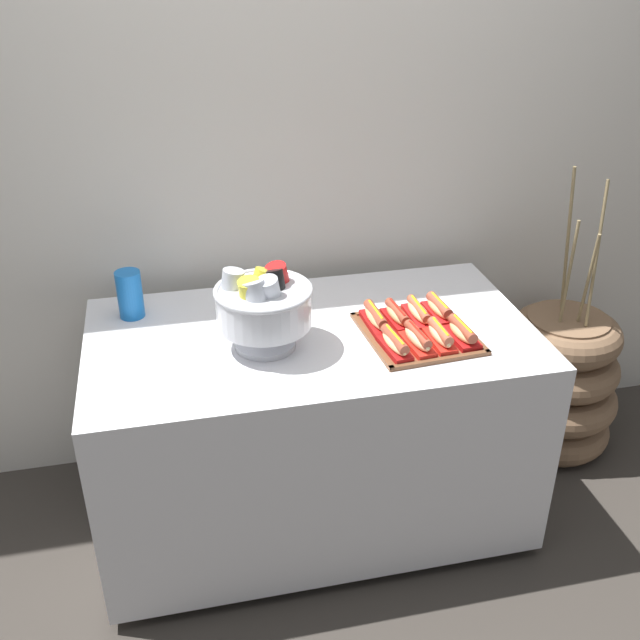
{
  "coord_description": "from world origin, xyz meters",
  "views": [
    {
      "loc": [
        -0.42,
        -2.01,
        1.92
      ],
      "look_at": [
        0.03,
        0.03,
        0.78
      ],
      "focal_mm": 41.26,
      "sensor_mm": 36.0,
      "label": 1
    }
  ],
  "objects_px": {
    "floor_vase": "(557,383)",
    "cup_stack": "(130,294)",
    "buffet_table": "(312,423)",
    "hot_dog_5": "(397,315)",
    "hot_dog_4": "(375,318)",
    "hot_dog_6": "(418,312)",
    "hot_dog_1": "(418,339)",
    "hot_dog_0": "(395,343)",
    "hot_dog_3": "(462,332)",
    "punch_bowl": "(263,304)",
    "serving_tray": "(417,334)",
    "hot_dog_2": "(440,336)",
    "hot_dog_7": "(439,309)"
  },
  "relations": [
    {
      "from": "serving_tray",
      "to": "hot_dog_2",
      "type": "xyz_separation_m",
      "value": [
        0.04,
        -0.08,
        0.03
      ]
    },
    {
      "from": "serving_tray",
      "to": "punch_bowl",
      "type": "bearing_deg",
      "value": 175.53
    },
    {
      "from": "buffet_table",
      "to": "hot_dog_1",
      "type": "height_order",
      "value": "hot_dog_1"
    },
    {
      "from": "hot_dog_4",
      "to": "hot_dog_6",
      "type": "bearing_deg",
      "value": 4.14
    },
    {
      "from": "hot_dog_6",
      "to": "punch_bowl",
      "type": "bearing_deg",
      "value": -174.77
    },
    {
      "from": "punch_bowl",
      "to": "cup_stack",
      "type": "relative_size",
      "value": 1.86
    },
    {
      "from": "hot_dog_6",
      "to": "punch_bowl",
      "type": "height_order",
      "value": "punch_bowl"
    },
    {
      "from": "hot_dog_1",
      "to": "hot_dog_5",
      "type": "xyz_separation_m",
      "value": [
        -0.01,
        0.16,
        -0.0
      ]
    },
    {
      "from": "hot_dog_2",
      "to": "punch_bowl",
      "type": "distance_m",
      "value": 0.55
    },
    {
      "from": "hot_dog_1",
      "to": "hot_dog_7",
      "type": "xyz_separation_m",
      "value": [
        0.14,
        0.18,
        -0.0
      ]
    },
    {
      "from": "hot_dog_6",
      "to": "hot_dog_7",
      "type": "bearing_deg",
      "value": 4.14
    },
    {
      "from": "serving_tray",
      "to": "hot_dog_3",
      "type": "xyz_separation_m",
      "value": [
        0.12,
        -0.07,
        0.03
      ]
    },
    {
      "from": "buffet_table",
      "to": "punch_bowl",
      "type": "distance_m",
      "value": 0.53
    },
    {
      "from": "hot_dog_0",
      "to": "punch_bowl",
      "type": "distance_m",
      "value": 0.41
    },
    {
      "from": "hot_dog_1",
      "to": "hot_dog_7",
      "type": "bearing_deg",
      "value": 51.86
    },
    {
      "from": "hot_dog_0",
      "to": "hot_dog_6",
      "type": "relative_size",
      "value": 0.98
    },
    {
      "from": "buffet_table",
      "to": "cup_stack",
      "type": "bearing_deg",
      "value": 157.21
    },
    {
      "from": "hot_dog_3",
      "to": "hot_dog_6",
      "type": "relative_size",
      "value": 0.91
    },
    {
      "from": "buffet_table",
      "to": "hot_dog_5",
      "type": "relative_size",
      "value": 8.94
    },
    {
      "from": "floor_vase",
      "to": "hot_dog_2",
      "type": "relative_size",
      "value": 7.36
    },
    {
      "from": "buffet_table",
      "to": "hot_dog_6",
      "type": "xyz_separation_m",
      "value": [
        0.36,
        -0.01,
        0.39
      ]
    },
    {
      "from": "floor_vase",
      "to": "punch_bowl",
      "type": "height_order",
      "value": "floor_vase"
    },
    {
      "from": "buffet_table",
      "to": "hot_dog_2",
      "type": "xyz_separation_m",
      "value": [
        0.37,
        -0.17,
        0.4
      ]
    },
    {
      "from": "floor_vase",
      "to": "hot_dog_0",
      "type": "height_order",
      "value": "floor_vase"
    },
    {
      "from": "serving_tray",
      "to": "hot_dog_5",
      "type": "height_order",
      "value": "hot_dog_5"
    },
    {
      "from": "hot_dog_2",
      "to": "hot_dog_6",
      "type": "distance_m",
      "value": 0.17
    },
    {
      "from": "buffet_table",
      "to": "hot_dog_2",
      "type": "relative_size",
      "value": 8.95
    },
    {
      "from": "floor_vase",
      "to": "cup_stack",
      "type": "xyz_separation_m",
      "value": [
        -1.61,
        0.03,
        0.56
      ]
    },
    {
      "from": "hot_dog_2",
      "to": "cup_stack",
      "type": "bearing_deg",
      "value": 156.18
    },
    {
      "from": "buffet_table",
      "to": "punch_bowl",
      "type": "bearing_deg",
      "value": -160.56
    },
    {
      "from": "floor_vase",
      "to": "hot_dog_0",
      "type": "bearing_deg",
      "value": -155.1
    },
    {
      "from": "hot_dog_3",
      "to": "cup_stack",
      "type": "distance_m",
      "value": 1.08
    },
    {
      "from": "hot_dog_7",
      "to": "punch_bowl",
      "type": "height_order",
      "value": "punch_bowl"
    },
    {
      "from": "buffet_table",
      "to": "hot_dog_7",
      "type": "xyz_separation_m",
      "value": [
        0.43,
        -0.0,
        0.39
      ]
    },
    {
      "from": "serving_tray",
      "to": "cup_stack",
      "type": "xyz_separation_m",
      "value": [
        -0.88,
        0.33,
        0.08
      ]
    },
    {
      "from": "cup_stack",
      "to": "hot_dog_3",
      "type": "bearing_deg",
      "value": -21.96
    },
    {
      "from": "floor_vase",
      "to": "hot_dog_4",
      "type": "height_order",
      "value": "floor_vase"
    },
    {
      "from": "buffet_table",
      "to": "floor_vase",
      "type": "height_order",
      "value": "floor_vase"
    },
    {
      "from": "hot_dog_0",
      "to": "hot_dog_4",
      "type": "xyz_separation_m",
      "value": [
        -0.01,
        0.16,
        0.0
      ]
    },
    {
      "from": "hot_dog_0",
      "to": "hot_dog_3",
      "type": "xyz_separation_m",
      "value": [
        0.22,
        0.02,
        0.0
      ]
    },
    {
      "from": "buffet_table",
      "to": "hot_dog_4",
      "type": "bearing_deg",
      "value": -5.62
    },
    {
      "from": "hot_dog_4",
      "to": "hot_dog_5",
      "type": "relative_size",
      "value": 1.11
    },
    {
      "from": "serving_tray",
      "to": "hot_dog_6",
      "type": "relative_size",
      "value": 2.23
    },
    {
      "from": "hot_dog_6",
      "to": "punch_bowl",
      "type": "distance_m",
      "value": 0.53
    },
    {
      "from": "hot_dog_4",
      "to": "punch_bowl",
      "type": "bearing_deg",
      "value": -174.33
    },
    {
      "from": "hot_dog_3",
      "to": "hot_dog_4",
      "type": "height_order",
      "value": "same"
    },
    {
      "from": "hot_dog_0",
      "to": "punch_bowl",
      "type": "xyz_separation_m",
      "value": [
        -0.38,
        0.13,
        0.11
      ]
    },
    {
      "from": "serving_tray",
      "to": "hot_dog_1",
      "type": "bearing_deg",
      "value": -110.31
    },
    {
      "from": "buffet_table",
      "to": "hot_dog_7",
      "type": "relative_size",
      "value": 8.62
    },
    {
      "from": "hot_dog_2",
      "to": "punch_bowl",
      "type": "bearing_deg",
      "value": 167.44
    }
  ]
}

